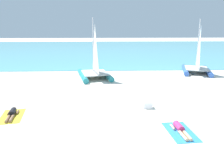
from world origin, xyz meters
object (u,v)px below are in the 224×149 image
Objects in this scene: sailboat_blue at (197,65)px; sunbather_left at (12,113)px; sailboat_teal at (95,69)px; cooler_box at (148,105)px; towel_right at (180,132)px; sunbather_right at (180,128)px; towel_left at (12,116)px.

sunbather_left is at bearing -128.28° from sailboat_blue.
sailboat_teal is 10.57× the size of cooler_box.
cooler_box is at bearing 107.51° from towel_right.
cooler_box is (-0.89, 2.84, 0.17)m from towel_right.
cooler_box is (7.30, 0.82, 0.05)m from sunbather_left.
cooler_box is (3.33, -7.23, -0.61)m from sailboat_teal.
sunbather_right is at bearing -72.20° from cooler_box.
sailboat_teal is 3.38× the size of sunbather_left.
sunbather_right is at bearing 94.57° from towel_right.
sailboat_teal is 10.87m from sunbather_right.
sailboat_blue is 2.76× the size of towel_left.
sunbather_right reaches higher than towel_left.
sailboat_blue is at bearing 53.31° from cooler_box.
sunbather_right is (4.22, -10.00, -0.66)m from sailboat_teal.
towel_right is 0.14m from sunbather_right.
sailboat_teal is at bearing 108.32° from sunbather_right.
cooler_box reaches higher than sunbather_right.
sailboat_blue is 13.11m from towel_right.
sunbather_left is 8.42m from sunbather_right.
cooler_box is (-0.89, 2.77, 0.05)m from sunbather_right.
sailboat_teal is 2.78× the size of towel_left.
cooler_box is at bearing -109.90° from sailboat_blue.
sailboat_blue reaches higher than towel_right.
sailboat_blue is 13.05m from sunbather_right.
towel_right is 2.98m from cooler_box.
towel_left is at bearing 162.46° from sunbather_right.
sailboat_teal is at bearing 64.03° from towel_left.
cooler_box is (7.29, 0.89, 0.17)m from towel_left.
sailboat_teal is 9.00m from sunbather_left.
towel_left is 1.21× the size of sunbather_right.
cooler_box reaches higher than towel_left.
sailboat_teal is at bearing 53.29° from sunbather_left.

